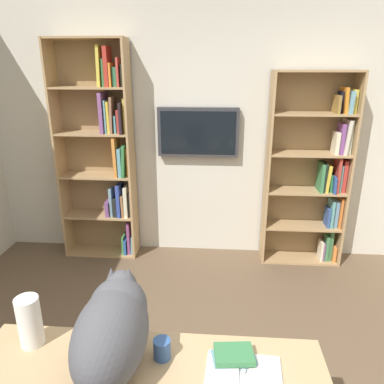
{
  "coord_description": "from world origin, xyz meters",
  "views": [
    {
      "loc": [
        -0.19,
        1.56,
        2.0
      ],
      "look_at": [
        0.01,
        -1.1,
        1.07
      ],
      "focal_mm": 34.17,
      "sensor_mm": 36.0,
      "label": 1
    }
  ],
  "objects_px": {
    "bookshelf_right": "(105,154)",
    "desk_book_stack": "(234,357)",
    "bookshelf_left": "(316,172)",
    "wall_mounted_tv": "(198,132)",
    "open_binder": "(244,372)",
    "coffee_mug": "(162,349)",
    "paper_towel_roll": "(30,321)",
    "cat": "(113,326)"
  },
  "relations": [
    {
      "from": "bookshelf_right",
      "to": "desk_book_stack",
      "type": "relative_size",
      "value": 10.75
    },
    {
      "from": "bookshelf_left",
      "to": "wall_mounted_tv",
      "type": "xyz_separation_m",
      "value": [
        1.19,
        -0.08,
        0.37
      ]
    },
    {
      "from": "bookshelf_right",
      "to": "open_binder",
      "type": "distance_m",
      "value": 2.74
    },
    {
      "from": "bookshelf_left",
      "to": "coffee_mug",
      "type": "relative_size",
      "value": 20.39
    },
    {
      "from": "bookshelf_right",
      "to": "paper_towel_roll",
      "type": "xyz_separation_m",
      "value": [
        -0.31,
        2.26,
        -0.27
      ]
    },
    {
      "from": "wall_mounted_tv",
      "to": "coffee_mug",
      "type": "height_order",
      "value": "wall_mounted_tv"
    },
    {
      "from": "open_binder",
      "to": "coffee_mug",
      "type": "bearing_deg",
      "value": -10.6
    },
    {
      "from": "coffee_mug",
      "to": "desk_book_stack",
      "type": "bearing_deg",
      "value": 179.8
    },
    {
      "from": "cat",
      "to": "coffee_mug",
      "type": "xyz_separation_m",
      "value": [
        -0.2,
        -0.05,
        -0.15
      ]
    },
    {
      "from": "paper_towel_roll",
      "to": "bookshelf_left",
      "type": "bearing_deg",
      "value": -129.24
    },
    {
      "from": "bookshelf_left",
      "to": "bookshelf_right",
      "type": "xyz_separation_m",
      "value": [
        2.16,
        0.0,
        0.15
      ]
    },
    {
      "from": "open_binder",
      "to": "coffee_mug",
      "type": "distance_m",
      "value": 0.38
    },
    {
      "from": "open_binder",
      "to": "desk_book_stack",
      "type": "relative_size",
      "value": 1.65
    },
    {
      "from": "bookshelf_right",
      "to": "coffee_mug",
      "type": "bearing_deg",
      "value": 112.28
    },
    {
      "from": "wall_mounted_tv",
      "to": "open_binder",
      "type": "height_order",
      "value": "wall_mounted_tv"
    },
    {
      "from": "paper_towel_roll",
      "to": "desk_book_stack",
      "type": "xyz_separation_m",
      "value": [
        -0.96,
        0.04,
        -0.1
      ]
    },
    {
      "from": "bookshelf_left",
      "to": "coffee_mug",
      "type": "distance_m",
      "value": 2.61
    },
    {
      "from": "bookshelf_left",
      "to": "desk_book_stack",
      "type": "bearing_deg",
      "value": 68.92
    },
    {
      "from": "bookshelf_right",
      "to": "cat",
      "type": "xyz_separation_m",
      "value": [
        -0.74,
        2.35,
        -0.2
      ]
    },
    {
      "from": "bookshelf_right",
      "to": "wall_mounted_tv",
      "type": "relative_size",
      "value": 2.72
    },
    {
      "from": "bookshelf_left",
      "to": "desk_book_stack",
      "type": "distance_m",
      "value": 2.48
    },
    {
      "from": "bookshelf_left",
      "to": "wall_mounted_tv",
      "type": "distance_m",
      "value": 1.25
    },
    {
      "from": "coffee_mug",
      "to": "open_binder",
      "type": "bearing_deg",
      "value": 169.4
    },
    {
      "from": "desk_book_stack",
      "to": "bookshelf_left",
      "type": "bearing_deg",
      "value": -111.08
    },
    {
      "from": "wall_mounted_tv",
      "to": "bookshelf_right",
      "type": "bearing_deg",
      "value": 4.97
    },
    {
      "from": "bookshelf_right",
      "to": "cat",
      "type": "bearing_deg",
      "value": 107.53
    },
    {
      "from": "coffee_mug",
      "to": "desk_book_stack",
      "type": "height_order",
      "value": "coffee_mug"
    },
    {
      "from": "open_binder",
      "to": "paper_towel_roll",
      "type": "relative_size",
      "value": 1.36
    },
    {
      "from": "open_binder",
      "to": "paper_towel_roll",
      "type": "bearing_deg",
      "value": -6.33
    },
    {
      "from": "wall_mounted_tv",
      "to": "paper_towel_roll",
      "type": "relative_size",
      "value": 3.27
    },
    {
      "from": "bookshelf_right",
      "to": "cat",
      "type": "distance_m",
      "value": 2.47
    },
    {
      "from": "bookshelf_right",
      "to": "desk_book_stack",
      "type": "xyz_separation_m",
      "value": [
        -1.27,
        2.3,
        -0.37
      ]
    },
    {
      "from": "coffee_mug",
      "to": "bookshelf_left",
      "type": "bearing_deg",
      "value": -117.79
    },
    {
      "from": "paper_towel_roll",
      "to": "desk_book_stack",
      "type": "height_order",
      "value": "paper_towel_roll"
    },
    {
      "from": "bookshelf_left",
      "to": "paper_towel_roll",
      "type": "xyz_separation_m",
      "value": [
        1.85,
        2.26,
        -0.12
      ]
    },
    {
      "from": "bookshelf_left",
      "to": "cat",
      "type": "distance_m",
      "value": 2.74
    },
    {
      "from": "wall_mounted_tv",
      "to": "open_binder",
      "type": "xyz_separation_m",
      "value": [
        -0.35,
        2.45,
        -0.61
      ]
    },
    {
      "from": "paper_towel_roll",
      "to": "wall_mounted_tv",
      "type": "bearing_deg",
      "value": -105.56
    },
    {
      "from": "cat",
      "to": "open_binder",
      "type": "distance_m",
      "value": 0.6
    },
    {
      "from": "bookshelf_right",
      "to": "wall_mounted_tv",
      "type": "distance_m",
      "value": 0.99
    },
    {
      "from": "bookshelf_right",
      "to": "bookshelf_left",
      "type": "bearing_deg",
      "value": -179.96
    },
    {
      "from": "bookshelf_left",
      "to": "wall_mounted_tv",
      "type": "height_order",
      "value": "bookshelf_left"
    }
  ]
}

